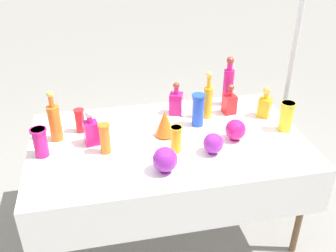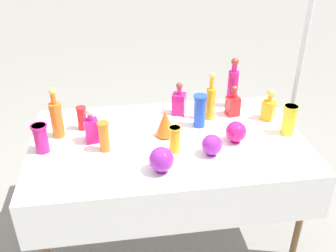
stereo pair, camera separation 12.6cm
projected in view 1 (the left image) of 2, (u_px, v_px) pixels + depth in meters
ground_plane at (168, 223)px, 2.88m from camera, size 40.00×40.00×0.00m
display_table at (169, 149)px, 2.50m from camera, size 1.82×1.09×0.76m
tall_bottle_0 at (208, 99)px, 2.70m from camera, size 0.06×0.06×0.36m
tall_bottle_1 at (228, 84)px, 2.87m from camera, size 0.08×0.08×0.39m
tall_bottle_2 at (55, 121)px, 2.43m from camera, size 0.08×0.08×0.35m
square_decanter_0 at (91, 131)px, 2.41m from camera, size 0.10×0.10×0.24m
square_decanter_1 at (230, 102)px, 2.79m from camera, size 0.10×0.10×0.23m
square_decanter_2 at (176, 102)px, 2.78m from camera, size 0.12×0.12×0.25m
square_decanter_3 at (265, 105)px, 2.74m from camera, size 0.12×0.12×0.24m
slender_vase_0 at (105, 138)px, 2.31m from camera, size 0.08×0.08×0.20m
slender_vase_1 at (198, 109)px, 2.61m from camera, size 0.10×0.10×0.24m
slender_vase_2 at (40, 141)px, 2.29m from camera, size 0.10×0.10×0.19m
slender_vase_3 at (286, 116)px, 2.55m from camera, size 0.10×0.10×0.21m
slender_vase_4 at (80, 120)px, 2.55m from camera, size 0.07×0.07×0.17m
slender_vase_5 at (176, 138)px, 2.33m from camera, size 0.08×0.08×0.18m
fluted_vase_0 at (165, 123)px, 2.49m from camera, size 0.14×0.14×0.19m
round_bowl_0 at (236, 130)px, 2.46m from camera, size 0.14×0.14×0.15m
round_bowl_1 at (165, 160)px, 2.15m from camera, size 0.15×0.15×0.16m
round_bowl_2 at (213, 143)px, 2.32m from camera, size 0.13×0.13×0.14m
price_tag_left at (188, 180)px, 2.09m from camera, size 0.05×0.02×0.04m
price_tag_center at (225, 173)px, 2.14m from camera, size 0.05×0.03×0.04m
price_tag_right at (275, 167)px, 2.20m from camera, size 0.06×0.02×0.04m
cardboard_box_behind_left at (163, 132)px, 3.80m from camera, size 0.46×0.46×0.37m
canopy_pole at (289, 79)px, 3.17m from camera, size 0.18×0.18×2.21m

